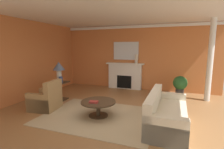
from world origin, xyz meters
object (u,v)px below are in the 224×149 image
at_px(potted_plant, 180,84).
at_px(vase_mantel_right, 136,59).
at_px(vase_on_side_table, 61,80).
at_px(mantel_mirror, 126,51).
at_px(side_table, 60,90).
at_px(sofa, 166,114).
at_px(fireplace, 125,77).
at_px(coffee_table, 98,105).
at_px(armchair_near_window, 46,100).
at_px(table_lamp, 59,68).

bearing_deg(potted_plant, vase_mantel_right, 166.89).
bearing_deg(vase_on_side_table, mantel_mirror, 59.34).
relative_size(mantel_mirror, side_table, 1.74).
distance_m(mantel_mirror, side_table, 3.57).
height_order(sofa, potted_plant, sofa).
distance_m(fireplace, coffee_table, 3.53).
bearing_deg(vase_mantel_right, fireplace, 174.84).
bearing_deg(side_table, potted_plant, 25.97).
distance_m(side_table, potted_plant, 4.78).
xyz_separation_m(mantel_mirror, sofa, (2.05, -3.60, -1.52)).
height_order(fireplace, side_table, fireplace).
distance_m(sofa, coffee_table, 1.86).
xyz_separation_m(side_table, vase_mantel_right, (2.38, 2.54, 1.05)).
bearing_deg(mantel_mirror, fireplace, -90.00).
bearing_deg(armchair_near_window, vase_on_side_table, 93.74).
distance_m(sofa, table_lamp, 4.08).
relative_size(mantel_mirror, potted_plant, 1.46).
distance_m(fireplace, side_table, 3.18).
xyz_separation_m(vase_on_side_table, vase_mantel_right, (2.23, 2.66, 0.64)).
xyz_separation_m(armchair_near_window, coffee_table, (1.81, 0.06, 0.03)).
bearing_deg(side_table, vase_on_side_table, -38.66).
bearing_deg(vase_mantel_right, vase_on_side_table, -129.94).
height_order(side_table, potted_plant, potted_plant).
relative_size(side_table, table_lamp, 0.93).
bearing_deg(side_table, fireplace, 54.79).
height_order(mantel_mirror, sofa, mantel_mirror).
bearing_deg(armchair_near_window, sofa, 1.58).
bearing_deg(vase_on_side_table, coffee_table, -23.38).
xyz_separation_m(sofa, vase_on_side_table, (-3.73, 0.77, 0.52)).
distance_m(fireplace, sofa, 4.05).
bearing_deg(potted_plant, table_lamp, -154.03).
height_order(side_table, table_lamp, table_lamp).
bearing_deg(vase_on_side_table, table_lamp, 141.34).
bearing_deg(fireplace, side_table, -125.21).
relative_size(armchair_near_window, potted_plant, 1.14).
bearing_deg(coffee_table, mantel_mirror, 92.97).
bearing_deg(sofa, potted_plant, 81.91).
xyz_separation_m(side_table, table_lamp, (0.00, 0.00, 0.82)).
bearing_deg(armchair_near_window, potted_plant, 37.01).
bearing_deg(table_lamp, fireplace, 54.79).
height_order(armchair_near_window, table_lamp, table_lamp).
relative_size(fireplace, vase_mantel_right, 4.46).
xyz_separation_m(coffee_table, potted_plant, (2.28, 3.02, 0.16)).
relative_size(coffee_table, vase_mantel_right, 2.48).
bearing_deg(vase_mantel_right, sofa, -66.44).
bearing_deg(vase_mantel_right, coffee_table, -95.94).
distance_m(armchair_near_window, vase_on_side_table, 1.01).
relative_size(armchair_near_window, vase_on_side_table, 4.19).
bearing_deg(vase_mantel_right, side_table, -133.11).
relative_size(mantel_mirror, coffee_table, 1.22).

